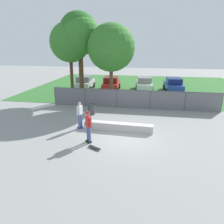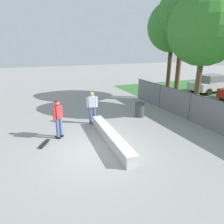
% 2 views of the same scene
% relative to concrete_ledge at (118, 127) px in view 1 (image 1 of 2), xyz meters
% --- Properties ---
extents(ground_plane, '(80.00, 80.00, 0.00)m').
position_rel_concrete_ledge_xyz_m(ground_plane, '(0.58, -1.01, -0.26)').
color(ground_plane, gray).
extents(grass_strip, '(26.51, 20.00, 0.02)m').
position_rel_concrete_ledge_xyz_m(grass_strip, '(0.58, 15.61, -0.25)').
color(grass_strip, '#336B2D').
rests_on(grass_strip, ground).
extents(concrete_ledge, '(4.60, 0.72, 0.52)m').
position_rel_concrete_ledge_xyz_m(concrete_ledge, '(0.00, 0.00, 0.00)').
color(concrete_ledge, '#B7B5AD').
rests_on(concrete_ledge, ground).
extents(skateboarder, '(0.44, 0.48, 1.84)m').
position_rel_concrete_ledge_xyz_m(skateboarder, '(-1.39, -2.05, 0.77)').
color(skateboarder, black).
rests_on(skateboarder, ground).
extents(skateboard, '(0.80, 0.56, 0.09)m').
position_rel_concrete_ledge_xyz_m(skateboard, '(-0.88, -2.79, -0.19)').
color(skateboard, black).
rests_on(skateboard, ground).
extents(chainlink_fence, '(14.58, 0.07, 1.64)m').
position_rel_concrete_ledge_xyz_m(chainlink_fence, '(0.58, 5.31, 0.64)').
color(chainlink_fence, '#4C4C51').
rests_on(chainlink_fence, ground).
extents(tree_near_left, '(3.79, 3.79, 7.48)m').
position_rel_concrete_ledge_xyz_m(tree_near_left, '(-5.73, 7.47, 5.30)').
color(tree_near_left, '#47301E').
rests_on(tree_near_left, ground).
extents(tree_near_right, '(3.62, 3.62, 8.37)m').
position_rel_concrete_ledge_xyz_m(tree_near_right, '(-4.89, 7.70, 6.25)').
color(tree_near_right, brown).
rests_on(tree_near_right, ground).
extents(tree_mid, '(3.68, 3.68, 8.04)m').
position_rel_concrete_ledge_xyz_m(tree_mid, '(-4.66, 7.45, 5.90)').
color(tree_mid, '#47301E').
rests_on(tree_mid, ground).
extents(tree_far, '(4.18, 4.18, 7.20)m').
position_rel_concrete_ledge_xyz_m(tree_far, '(-1.57, 6.43, 4.83)').
color(tree_far, '#513823').
rests_on(tree_far, ground).
extents(car_silver, '(2.21, 4.30, 1.66)m').
position_rel_concrete_ledge_xyz_m(car_silver, '(-6.03, 12.67, 0.58)').
color(car_silver, '#B7BABF').
rests_on(car_silver, ground).
extents(car_red, '(2.21, 4.30, 1.66)m').
position_rel_concrete_ledge_xyz_m(car_red, '(-2.65, 12.54, 0.58)').
color(car_red, '#B21E1E').
rests_on(car_red, ground).
extents(car_white, '(2.21, 4.30, 1.66)m').
position_rel_concrete_ledge_xyz_m(car_white, '(1.31, 13.10, 0.58)').
color(car_white, silver).
rests_on(car_white, ground).
extents(car_blue, '(2.21, 4.30, 1.66)m').
position_rel_concrete_ledge_xyz_m(car_blue, '(4.71, 12.93, 0.58)').
color(car_blue, '#233D9E').
rests_on(car_blue, ground).
extents(bystander, '(0.36, 0.58, 1.82)m').
position_rel_concrete_ledge_xyz_m(bystander, '(-2.55, -0.04, 0.75)').
color(bystander, '#2647A5').
rests_on(bystander, ground).
extents(trash_bin, '(0.56, 0.56, 0.89)m').
position_rel_concrete_ledge_xyz_m(trash_bin, '(-2.57, 3.00, 0.18)').
color(trash_bin, '#3F3F44').
rests_on(trash_bin, ground).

